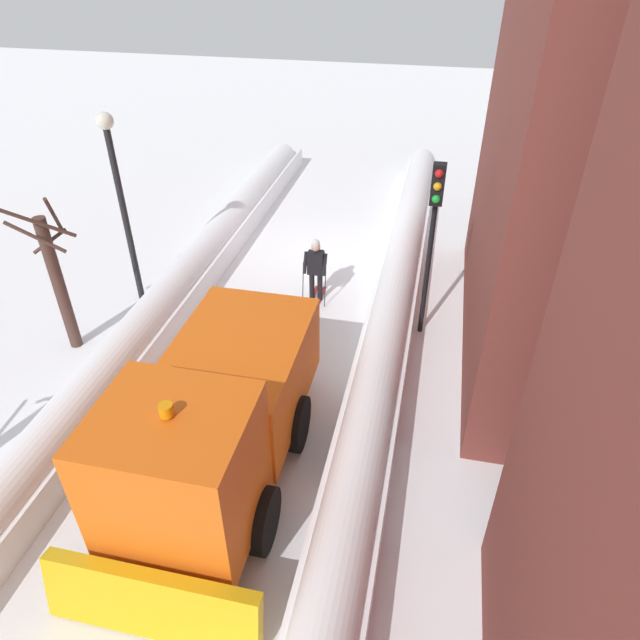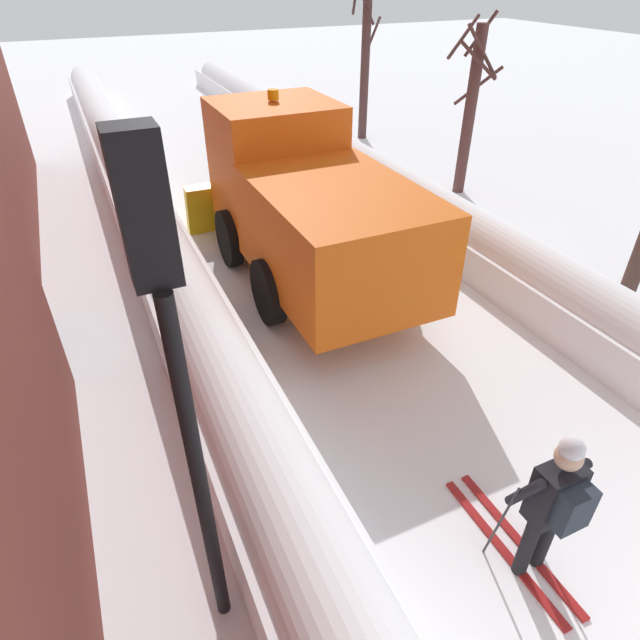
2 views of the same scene
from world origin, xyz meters
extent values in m
plane|color=white|center=(0.00, 10.00, 0.00)|extent=(80.00, 80.00, 0.00)
cube|color=white|center=(-2.81, 10.00, 0.43)|extent=(1.10, 36.00, 0.86)
cylinder|color=white|center=(-2.81, 10.00, 0.86)|extent=(0.90, 34.20, 0.90)
cube|color=white|center=(2.81, 10.00, 0.34)|extent=(1.10, 36.00, 0.68)
cylinder|color=white|center=(2.81, 10.00, 0.68)|extent=(0.90, 34.20, 0.90)
cube|color=orange|center=(-0.35, 7.31, 1.40)|extent=(2.30, 3.40, 1.60)
cube|color=orange|center=(-0.35, 10.01, 1.75)|extent=(2.20, 2.00, 2.30)
cube|color=black|center=(-0.35, 10.97, 2.26)|extent=(1.85, 0.06, 1.01)
cube|color=gold|center=(-0.35, 11.36, 0.55)|extent=(3.20, 0.46, 1.13)
cylinder|color=orange|center=(-0.35, 10.01, 3.02)|extent=(0.20, 0.20, 0.18)
cylinder|color=black|center=(-1.50, 9.71, 0.55)|extent=(0.25, 1.10, 1.10)
cylinder|color=black|center=(0.80, 9.71, 0.55)|extent=(0.25, 1.10, 1.10)
cylinder|color=black|center=(-1.50, 7.51, 0.55)|extent=(0.25, 1.10, 1.10)
cylinder|color=black|center=(0.80, 7.51, 0.55)|extent=(0.25, 1.10, 1.10)
cylinder|color=black|center=(-0.78, 2.30, 0.41)|extent=(0.14, 0.14, 0.82)
cylinder|color=black|center=(-0.56, 2.30, 0.41)|extent=(0.14, 0.14, 0.82)
cube|color=black|center=(-0.67, 2.30, 1.13)|extent=(0.42, 0.26, 0.62)
cube|color=#262D38|center=(-0.67, 2.09, 1.16)|extent=(0.32, 0.16, 0.44)
sphere|color=tan|center=(-0.67, 2.30, 1.60)|extent=(0.24, 0.24, 0.24)
sphere|color=silver|center=(-0.67, 2.30, 1.70)|extent=(0.22, 0.22, 0.22)
cylinder|color=black|center=(-0.93, 2.40, 1.16)|extent=(0.09, 0.33, 0.56)
cylinder|color=black|center=(-0.41, 2.40, 1.16)|extent=(0.09, 0.33, 0.56)
cube|color=maroon|center=(-0.78, 2.55, 0.01)|extent=(0.09, 1.80, 0.03)
cube|color=maroon|center=(-0.56, 2.55, 0.01)|extent=(0.09, 1.80, 0.03)
cylinder|color=#262628|center=(-0.97, 2.52, 0.60)|extent=(0.02, 0.19, 1.19)
cylinder|color=#262628|center=(-0.37, 2.52, 0.60)|extent=(0.02, 0.19, 1.19)
cylinder|color=black|center=(-3.54, 3.16, 1.73)|extent=(0.12, 0.12, 3.45)
cube|color=black|center=(-3.54, 3.30, 3.90)|extent=(0.28, 0.24, 0.90)
sphere|color=red|center=(-3.54, 3.43, 4.18)|extent=(0.18, 0.18, 0.18)
sphere|color=gold|center=(-3.54, 3.43, 3.90)|extent=(0.18, 0.18, 0.18)
sphere|color=green|center=(-3.54, 3.43, 3.62)|extent=(0.18, 0.18, 0.18)
cylinder|color=#4F312D|center=(5.06, 11.11, 1.94)|extent=(0.28, 0.28, 3.87)
cylinder|color=#4F312D|center=(5.18, 11.27, 3.63)|extent=(0.54, 0.42, 0.99)
cylinder|color=#4F312D|center=(4.90, 11.52, 3.57)|extent=(1.20, 0.62, 0.85)
cylinder|color=#4F312D|center=(4.88, 10.86, 3.16)|extent=(0.74, 0.65, 0.83)
cylinder|color=#4F312D|center=(4.95, 10.86, 3.34)|extent=(0.77, 0.41, 1.13)
cylinder|color=#4F312D|center=(5.37, 11.33, 2.50)|extent=(0.62, 0.97, 1.02)
cylinder|color=#492E2D|center=(5.18, 16.62, 2.16)|extent=(0.28, 0.28, 4.33)
cylinder|color=#492E2D|center=(5.43, 16.60, 3.15)|extent=(0.12, 0.79, 0.97)
cylinder|color=#492E2D|center=(4.96, 16.47, 4.05)|extent=(0.47, 0.70, 1.32)
camera|label=1|loc=(-3.57, 15.03, 8.39)|focal=31.96mm
camera|label=2|loc=(-3.81, 0.43, 5.03)|focal=29.80mm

